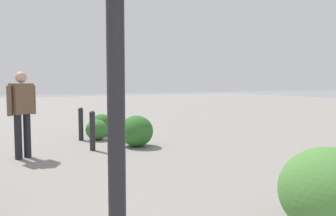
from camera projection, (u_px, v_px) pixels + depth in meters
name	position (u px, v px, depth m)	size (l,w,h in m)	color
pedestrian	(22.00, 108.00, 6.93)	(0.41, 0.55, 1.71)	black
bollard_near	(92.00, 130.00, 7.75)	(0.13, 0.13, 0.88)	#232328
bollard_mid	(81.00, 123.00, 9.08)	(0.13, 0.13, 0.85)	#232328
shrub_low	(136.00, 131.00, 8.25)	(0.85, 0.77, 0.72)	#2D6628
shrub_round	(101.00, 125.00, 9.93)	(0.70, 0.63, 0.60)	#2D6628
shrub_wide	(97.00, 130.00, 9.18)	(0.62, 0.56, 0.53)	#387533
shrub_tall	(330.00, 192.00, 3.45)	(1.04, 0.94, 0.88)	#477F38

